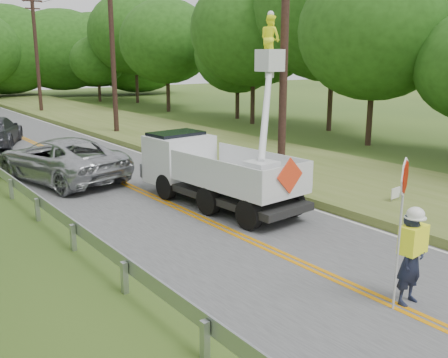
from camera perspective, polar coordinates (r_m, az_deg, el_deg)
ground at (r=10.93m, az=19.66°, el=-13.80°), size 140.00×140.00×0.00m
road at (r=21.45m, az=-12.83°, el=0.24°), size 7.20×96.00×0.03m
utility_poles at (r=25.86m, az=-5.83°, el=14.52°), size 1.60×43.30×10.00m
tall_grass_verge at (r=25.04m, az=2.15°, el=2.82°), size 7.00×96.00×0.30m
treeline_right at (r=37.74m, az=3.33°, el=16.24°), size 12.33×54.24×12.51m
flagger at (r=10.79m, az=20.38°, el=-7.77°), size 1.15×0.49×3.07m
bucket_truck at (r=17.43m, az=-1.65°, el=2.39°), size 4.69×6.48×6.30m
suv_silver at (r=21.16m, az=-17.94°, el=2.15°), size 4.17×6.71×1.73m
yard_sign at (r=17.37m, az=18.77°, el=-1.59°), size 0.51×0.08×0.73m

